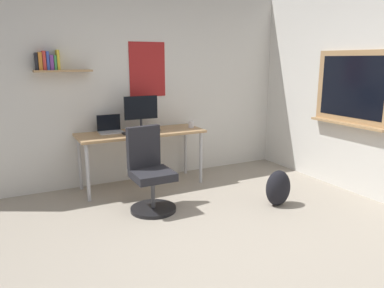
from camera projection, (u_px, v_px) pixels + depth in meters
The scene contains 10 objects.
ground_plane at pixel (217, 256), 3.26m from camera, with size 5.20×5.20×0.00m, color #9E9384.
wall_back at pixel (126, 88), 5.09m from camera, with size 5.00×0.30×2.60m.
desk at pixel (141, 137), 4.93m from camera, with size 1.67×0.60×0.75m.
office_chair at pixel (150, 175), 4.20m from camera, with size 0.52×0.52×0.95m.
laptop at pixel (110, 128), 4.86m from camera, with size 0.31×0.21×0.23m.
monitor_primary at pixel (141, 110), 4.95m from camera, with size 0.46×0.17×0.46m.
keyboard at pixel (137, 133), 4.81m from camera, with size 0.37×0.13×0.02m, color black.
computer_mouse at pixel (157, 130), 4.93m from camera, with size 0.10×0.06×0.03m, color #262628.
coffee_mug at pixel (191, 124), 5.21m from camera, with size 0.08×0.08×0.09m, color silver.
backpack at pixel (278, 188), 4.35m from camera, with size 0.32×0.22×0.43m, color black.
Camera 1 is at (-1.55, -2.53, 1.69)m, focal length 34.70 mm.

